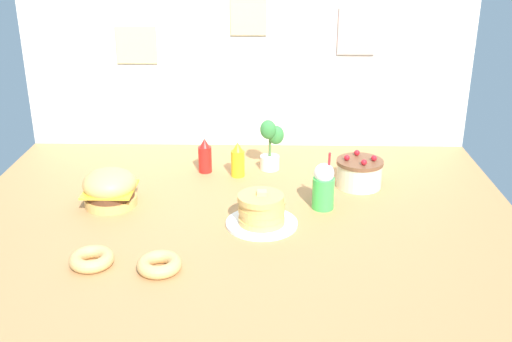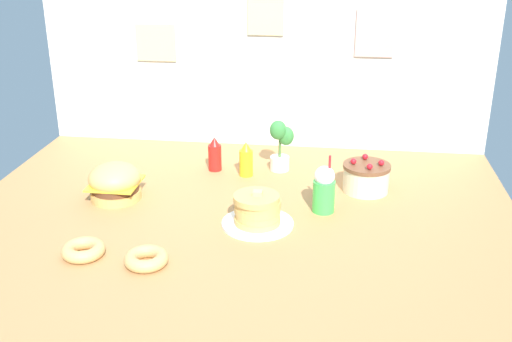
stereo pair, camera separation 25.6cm
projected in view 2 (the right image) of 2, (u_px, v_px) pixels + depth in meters
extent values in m
cube|color=#B27F4C|center=(236.00, 222.00, 2.53)|extent=(2.34, 1.88, 0.02)
cube|color=silver|center=(264.00, 52.00, 3.20)|extent=(2.34, 0.03, 1.01)
cube|color=beige|center=(156.00, 43.00, 3.23)|extent=(0.21, 0.01, 0.19)
cube|color=beige|center=(266.00, 11.00, 3.10)|extent=(0.18, 0.01, 0.24)
cube|color=#D8A599|center=(375.00, 33.00, 3.07)|extent=(0.19, 0.01, 0.24)
cylinder|color=#DBA859|center=(116.00, 194.00, 2.72)|extent=(0.22, 0.22, 0.04)
cylinder|color=#59331E|center=(115.00, 187.00, 2.70)|extent=(0.20, 0.20, 0.03)
cube|color=yellow|center=(115.00, 183.00, 2.70)|extent=(0.21, 0.21, 0.01)
ellipsoid|color=#E5B260|center=(115.00, 178.00, 2.69)|extent=(0.23, 0.23, 0.13)
cylinder|color=white|center=(258.00, 223.00, 2.48)|extent=(0.29, 0.29, 0.01)
cylinder|color=#E0AD5B|center=(257.00, 220.00, 2.47)|extent=(0.19, 0.19, 0.02)
cylinder|color=#E0AD5B|center=(258.00, 215.00, 2.46)|extent=(0.18, 0.18, 0.02)
cylinder|color=#E0AD5B|center=(257.00, 208.00, 2.46)|extent=(0.19, 0.19, 0.02)
cylinder|color=#E0AD5B|center=(258.00, 203.00, 2.45)|extent=(0.18, 0.18, 0.02)
cylinder|color=#E0AD5B|center=(256.00, 198.00, 2.44)|extent=(0.18, 0.18, 0.02)
cube|color=#F7E072|center=(258.00, 193.00, 2.43)|extent=(0.04, 0.04, 0.02)
cylinder|color=beige|center=(366.00, 179.00, 2.78)|extent=(0.20, 0.20, 0.11)
cylinder|color=brown|center=(367.00, 166.00, 2.76)|extent=(0.21, 0.21, 0.02)
sphere|color=red|center=(381.00, 163.00, 2.73)|extent=(0.03, 0.03, 0.03)
sphere|color=red|center=(365.00, 157.00, 2.80)|extent=(0.03, 0.03, 0.03)
sphere|color=red|center=(353.00, 161.00, 2.75)|extent=(0.03, 0.03, 0.03)
sphere|color=red|center=(370.00, 167.00, 2.69)|extent=(0.03, 0.03, 0.03)
cylinder|color=red|center=(215.00, 158.00, 3.01)|extent=(0.06, 0.06, 0.13)
cone|color=red|center=(214.00, 141.00, 2.98)|extent=(0.05, 0.05, 0.04)
cylinder|color=yellow|center=(246.00, 163.00, 2.95)|extent=(0.06, 0.06, 0.13)
cone|color=yellow|center=(246.00, 146.00, 2.91)|extent=(0.05, 0.05, 0.04)
cylinder|color=green|center=(324.00, 196.00, 2.58)|extent=(0.09, 0.09, 0.14)
sphere|color=white|center=(325.00, 176.00, 2.54)|extent=(0.09, 0.09, 0.09)
cylinder|color=red|center=(329.00, 170.00, 2.53)|extent=(0.01, 0.03, 0.14)
torus|color=tan|center=(83.00, 250.00, 2.25)|extent=(0.16, 0.16, 0.05)
torus|color=pink|center=(83.00, 249.00, 2.24)|extent=(0.15, 0.15, 0.04)
torus|color=tan|center=(146.00, 259.00, 2.19)|extent=(0.16, 0.16, 0.05)
torus|color=#D89ED8|center=(146.00, 258.00, 2.19)|extent=(0.15, 0.15, 0.04)
cylinder|color=white|center=(280.00, 163.00, 3.02)|extent=(0.09, 0.09, 0.07)
cylinder|color=#4C7238|center=(280.00, 145.00, 2.99)|extent=(0.01, 0.01, 0.12)
ellipsoid|color=#38843D|center=(286.00, 136.00, 2.96)|extent=(0.08, 0.05, 0.09)
ellipsoid|color=#38843D|center=(279.00, 130.00, 2.99)|extent=(0.08, 0.05, 0.09)
ellipsoid|color=#38843D|center=(278.00, 130.00, 2.93)|extent=(0.08, 0.05, 0.09)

